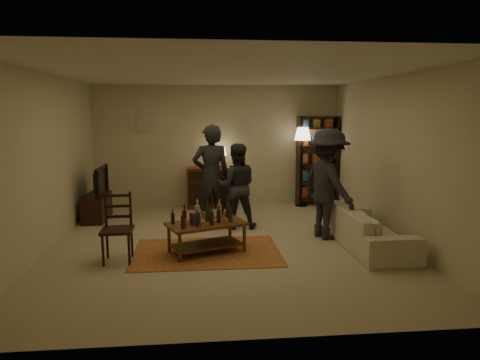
{
  "coord_description": "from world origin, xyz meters",
  "views": [
    {
      "loc": [
        -0.44,
        -6.68,
        2.1
      ],
      "look_at": [
        0.22,
        0.1,
        1.02
      ],
      "focal_mm": 32.0,
      "sensor_mm": 36.0,
      "label": 1
    }
  ],
  "objects": [
    {
      "name": "sofa",
      "position": [
        2.2,
        -0.4,
        0.3
      ],
      "size": [
        0.81,
        2.08,
        0.61
      ],
      "primitive_type": "imported",
      "rotation": [
        0.0,
        0.0,
        1.57
      ],
      "color": "beige",
      "rests_on": "ground"
    },
    {
      "name": "dresser",
      "position": [
        -0.19,
        2.71,
        0.48
      ],
      "size": [
        1.0,
        0.5,
        1.36
      ],
      "color": "brown",
      "rests_on": "ground"
    },
    {
      "name": "floor_lamp",
      "position": [
        1.87,
        2.65,
        1.51
      ],
      "size": [
        0.36,
        0.36,
        1.77
      ],
      "color": "black",
      "rests_on": "ground"
    },
    {
      "name": "room_shell",
      "position": [
        -0.65,
        2.98,
        1.81
      ],
      "size": [
        6.0,
        6.0,
        6.0
      ],
      "color": "beige",
      "rests_on": "ground"
    },
    {
      "name": "person_right",
      "position": [
        0.24,
        0.94,
        0.78
      ],
      "size": [
        0.77,
        0.61,
        1.55
      ],
      "primitive_type": "imported",
      "rotation": [
        0.0,
        0.0,
        3.11
      ],
      "color": "#282930",
      "rests_on": "ground"
    },
    {
      "name": "person_left",
      "position": [
        -0.21,
        1.08,
        0.94
      ],
      "size": [
        0.73,
        0.51,
        1.89
      ],
      "primitive_type": "imported",
      "rotation": [
        0.0,
        0.0,
        3.23
      ],
      "color": "#212228",
      "rests_on": "ground"
    },
    {
      "name": "coffee_table",
      "position": [
        -0.34,
        -0.44,
        0.41
      ],
      "size": [
        1.29,
        0.99,
        0.81
      ],
      "rotation": [
        0.0,
        0.0,
        0.37
      ],
      "color": "brown",
      "rests_on": "ground"
    },
    {
      "name": "person_by_sofa",
      "position": [
        1.7,
        0.16,
        0.92
      ],
      "size": [
        1.04,
        1.35,
        1.84
      ],
      "primitive_type": "imported",
      "rotation": [
        0.0,
        0.0,
        1.92
      ],
      "color": "#24242B",
      "rests_on": "ground"
    },
    {
      "name": "tv_stand",
      "position": [
        -2.44,
        1.8,
        0.38
      ],
      "size": [
        0.4,
        1.0,
        1.06
      ],
      "color": "black",
      "rests_on": "ground"
    },
    {
      "name": "bookshelf",
      "position": [
        2.25,
        2.78,
        1.03
      ],
      "size": [
        0.9,
        0.34,
        2.02
      ],
      "color": "black",
      "rests_on": "ground"
    },
    {
      "name": "rug",
      "position": [
        -0.34,
        -0.44,
        0.01
      ],
      "size": [
        2.2,
        1.5,
        0.01
      ],
      "primitive_type": "cube",
      "color": "maroon",
      "rests_on": "ground"
    },
    {
      "name": "floor",
      "position": [
        0.0,
        0.0,
        0.0
      ],
      "size": [
        6.0,
        6.0,
        0.0
      ],
      "primitive_type": "plane",
      "color": "#C6B793",
      "rests_on": "ground"
    },
    {
      "name": "dining_chair",
      "position": [
        -1.6,
        -0.66,
        0.52
      ],
      "size": [
        0.45,
        0.45,
        1.0
      ],
      "rotation": [
        0.0,
        0.0,
        0.04
      ],
      "color": "black",
      "rests_on": "ground"
    }
  ]
}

